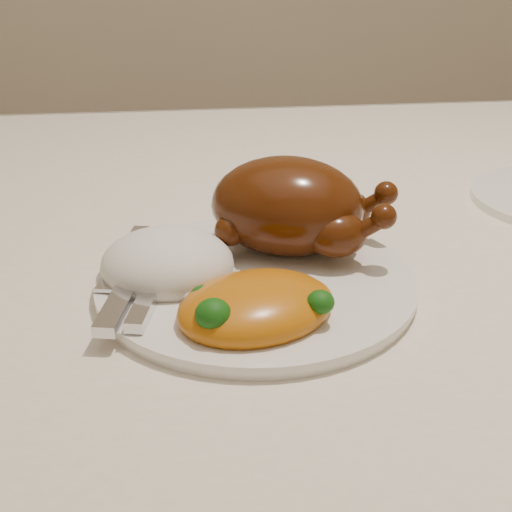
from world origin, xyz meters
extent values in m
cube|color=brown|center=(0.00, 0.00, 0.74)|extent=(1.60, 0.90, 0.04)
cube|color=beige|center=(0.00, 0.00, 0.76)|extent=(1.72, 1.02, 0.01)
cube|color=beige|center=(0.00, 0.51, 0.68)|extent=(1.72, 0.01, 0.18)
cylinder|color=white|center=(-0.16, -0.11, 0.77)|extent=(0.26, 0.26, 0.01)
ellipsoid|color=#4F1E08|center=(-0.12, -0.06, 0.82)|extent=(0.16, 0.14, 0.09)
ellipsoid|color=#4F1E08|center=(-0.13, -0.06, 0.84)|extent=(0.08, 0.06, 0.04)
ellipsoid|color=#4F1E08|center=(-0.09, -0.10, 0.81)|extent=(0.05, 0.04, 0.04)
sphere|color=#4F1E08|center=(-0.05, -0.11, 0.83)|extent=(0.02, 0.02, 0.02)
ellipsoid|color=#4F1E08|center=(-0.07, -0.04, 0.81)|extent=(0.05, 0.04, 0.04)
sphere|color=#4F1E08|center=(-0.03, -0.06, 0.83)|extent=(0.02, 0.02, 0.02)
sphere|color=#4F1E08|center=(-0.17, -0.07, 0.81)|extent=(0.03, 0.03, 0.03)
sphere|color=#4F1E08|center=(-0.15, -0.01, 0.81)|extent=(0.03, 0.03, 0.03)
ellipsoid|color=white|center=(-0.23, -0.10, 0.79)|extent=(0.12, 0.12, 0.06)
ellipsoid|color=orange|center=(-0.16, -0.17, 0.79)|extent=(0.15, 0.13, 0.04)
ellipsoid|color=orange|center=(-0.13, -0.17, 0.79)|extent=(0.06, 0.05, 0.03)
ellipsoid|color=#0D3A09|center=(-0.19, -0.17, 0.79)|extent=(0.02, 0.02, 0.02)
ellipsoid|color=#0D3A09|center=(-0.18, -0.19, 0.80)|extent=(0.03, 0.03, 0.02)
ellipsoid|color=#0D3A09|center=(-0.20, -0.16, 0.79)|extent=(0.02, 0.02, 0.02)
ellipsoid|color=#0D3A09|center=(-0.15, -0.19, 0.79)|extent=(0.03, 0.03, 0.03)
ellipsoid|color=#0D3A09|center=(-0.20, -0.20, 0.80)|extent=(0.03, 0.03, 0.02)
ellipsoid|color=#0D3A09|center=(-0.12, -0.19, 0.80)|extent=(0.02, 0.02, 0.02)
cube|color=silver|center=(-0.27, -0.06, 0.78)|extent=(0.04, 0.13, 0.00)
cube|color=silver|center=(-0.27, -0.16, 0.79)|extent=(0.03, 0.08, 0.01)
cube|color=silver|center=(-0.24, -0.15, 0.79)|extent=(0.03, 0.09, 0.01)
cube|color=silver|center=(-0.24, -0.06, 0.78)|extent=(0.03, 0.09, 0.00)
camera|label=1|loc=(-0.22, -0.63, 1.05)|focal=50.00mm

